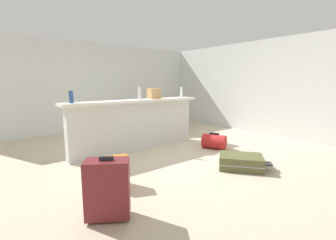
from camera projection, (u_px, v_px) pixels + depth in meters
ground_plane at (166, 151)px, 4.95m from camera, size 13.00×13.00×0.05m
wall_back at (104, 87)px, 7.11m from camera, size 6.60×0.10×2.50m
wall_right at (243, 87)px, 6.85m from camera, size 0.10×6.00×2.50m
partition_half_wall at (136, 126)px, 4.92m from camera, size 2.80×0.20×0.99m
bar_countertop at (136, 101)px, 4.83m from camera, size 2.96×0.40×0.05m
bottle_blue at (71, 97)px, 4.07m from camera, size 0.07×0.07×0.21m
bottle_white at (139, 93)px, 4.75m from camera, size 0.06×0.06×0.26m
bottle_clear at (181, 92)px, 5.63m from camera, size 0.06×0.06×0.24m
grocery_bag at (154, 94)px, 5.14m from camera, size 0.26×0.18×0.22m
dining_table at (162, 109)px, 6.75m from camera, size 1.10×0.80×0.74m
dining_chair_near_partition at (174, 115)px, 6.39m from camera, size 0.47×0.47×0.93m
dining_chair_far_side at (153, 112)px, 7.16m from camera, size 0.45×0.45×0.93m
suitcase_flat_olive at (241, 162)px, 3.88m from camera, size 0.82×0.86×0.22m
duffel_bag_red at (214, 142)px, 5.04m from camera, size 0.47×0.56×0.34m
backpack_orange at (117, 172)px, 3.18m from camera, size 0.33×0.31×0.42m
suitcase_upright_maroon at (108, 189)px, 2.41m from camera, size 0.50×0.44×0.67m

